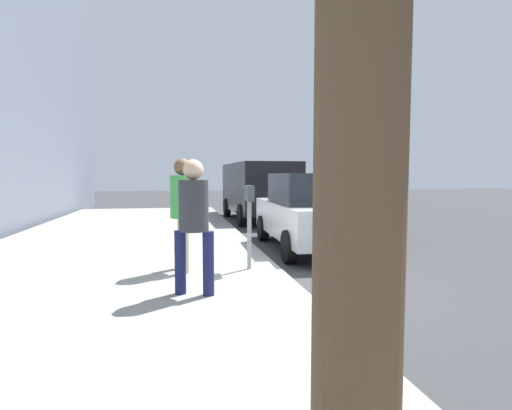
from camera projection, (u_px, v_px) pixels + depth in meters
The scene contains 7 objects.
ground_plane at pixel (290, 285), 6.39m from camera, with size 80.00×80.00×0.00m, color #38383A.
sidewalk_slab at pixel (87, 291), 5.81m from camera, with size 28.00×6.00×0.15m, color gray.
parking_meter at pixel (249, 209), 6.80m from camera, with size 0.36×0.12×1.41m.
pedestrian_at_meter at pixel (183, 204), 6.66m from camera, with size 0.55×0.40×1.85m.
pedestrian_bystander at pixel (194, 215), 5.32m from camera, with size 0.39×0.51×1.78m.
parked_sedan_near at pixel (312, 211), 9.42m from camera, with size 4.46×2.08×1.77m.
parked_van_far at pixel (258, 188), 15.52m from camera, with size 5.24×2.21×2.18m.
Camera 1 is at (-6.06, 1.75, 1.73)m, focal length 28.56 mm.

